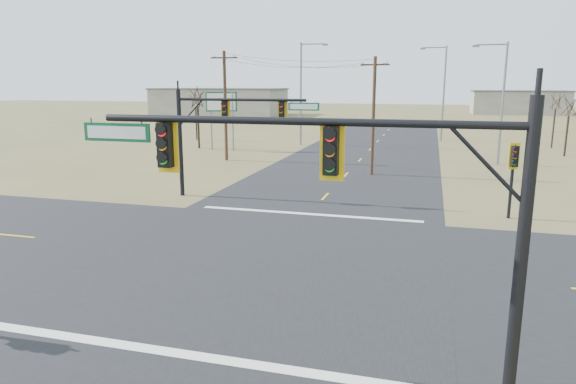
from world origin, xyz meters
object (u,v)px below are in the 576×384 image
object	(u,v)px
mast_arm_far	(227,120)
utility_pole_near	(373,114)
streetlight_b	(442,88)
bare_tree_a	(197,96)
utility_pole_far	(225,105)
highway_sign	(222,109)
pedestal_signal_ne	(514,163)
streetlight_c	(303,88)
bare_tree_b	(195,100)
mast_arm_near	(338,177)
bare_tree_d	(556,100)
streetlight_a	(500,97)
bare_tree_c	(570,105)

from	to	relation	value
mast_arm_far	utility_pole_near	xyz separation A→B (m)	(7.47, 10.57, -0.14)
streetlight_b	bare_tree_a	bearing A→B (deg)	-156.28
utility_pole_far	highway_sign	world-z (taller)	utility_pole_far
pedestal_signal_ne	streetlight_b	xyz separation A→B (m)	(-3.13, 36.96, 3.35)
streetlight_c	bare_tree_b	bearing A→B (deg)	164.62
pedestal_signal_ne	bare_tree_a	bearing A→B (deg)	122.24
mast_arm_near	bare_tree_b	size ratio (longest dim) A/B	1.69
mast_arm_near	utility_pole_near	xyz separation A→B (m)	(-2.29, 28.17, -0.26)
mast_arm_near	mast_arm_far	xyz separation A→B (m)	(-9.76, 17.60, -0.13)
utility_pole_far	bare_tree_d	size ratio (longest dim) A/B	1.53
mast_arm_near	highway_sign	world-z (taller)	mast_arm_near
highway_sign	streetlight_a	size ratio (longest dim) A/B	0.59
mast_arm_near	streetlight_c	distance (m)	47.27
streetlight_c	bare_tree_c	distance (m)	26.66
mast_arm_far	pedestal_signal_ne	bearing A→B (deg)	-19.38
highway_sign	bare_tree_a	xyz separation A→B (m)	(-3.02, 0.69, 1.26)
streetlight_c	streetlight_b	bearing A→B (deg)	20.45
mast_arm_near	streetlight_a	size ratio (longest dim) A/B	1.01
streetlight_a	streetlight_c	size ratio (longest dim) A/B	0.91
streetlight_b	bare_tree_c	size ratio (longest dim) A/B	1.81
mast_arm_far	bare_tree_d	world-z (taller)	mast_arm_far
highway_sign	bare_tree_c	size ratio (longest dim) A/B	0.97
pedestal_signal_ne	streetlight_a	distance (m)	19.42
mast_arm_near	streetlight_b	xyz separation A→B (m)	(2.93, 53.87, 1.42)
streetlight_b	bare_tree_d	xyz separation A→B (m)	(11.76, -3.54, -1.21)
mast_arm_far	streetlight_c	distance (m)	28.22
mast_arm_far	pedestal_signal_ne	size ratio (longest dim) A/B	2.22
mast_arm_near	bare_tree_a	world-z (taller)	bare_tree_a
streetlight_c	bare_tree_a	bearing A→B (deg)	-156.92
pedestal_signal_ne	highway_sign	world-z (taller)	highway_sign
utility_pole_near	pedestal_signal_ne	bearing A→B (deg)	-53.41
bare_tree_b	bare_tree_d	xyz separation A→B (m)	(40.76, 2.88, 0.18)
utility_pole_near	highway_sign	size ratio (longest dim) A/B	1.47
utility_pole_far	streetlight_c	xyz separation A→B (m)	(3.84, 13.39, 1.32)
pedestal_signal_ne	bare_tree_b	world-z (taller)	bare_tree_b
utility_pole_near	bare_tree_b	xyz separation A→B (m)	(-23.77, 19.29, 0.29)
mast_arm_far	bare_tree_b	distance (m)	34.02
pedestal_signal_ne	utility_pole_far	world-z (taller)	utility_pole_far
utility_pole_far	bare_tree_c	world-z (taller)	utility_pole_far
mast_arm_far	highway_sign	xyz separation A→B (m)	(-9.29, 21.32, -0.48)
mast_arm_far	utility_pole_far	xyz separation A→B (m)	(-6.15, 14.69, 0.27)
streetlight_c	bare_tree_d	xyz separation A→B (m)	(26.76, 4.65, -1.25)
streetlight_b	utility_pole_near	bearing A→B (deg)	-107.47
mast_arm_far	pedestal_signal_ne	xyz separation A→B (m)	(15.82, -0.69, -1.80)
highway_sign	bare_tree_c	bearing A→B (deg)	-14.40
pedestal_signal_ne	bare_tree_d	size ratio (longest dim) A/B	0.63
mast_arm_near	utility_pole_near	world-z (taller)	utility_pole_near
pedestal_signal_ne	bare_tree_d	bearing A→B (deg)	56.65
highway_sign	mast_arm_far	bearing A→B (deg)	-88.56
mast_arm_far	streetlight_b	xyz separation A→B (m)	(12.69, 36.27, 1.54)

